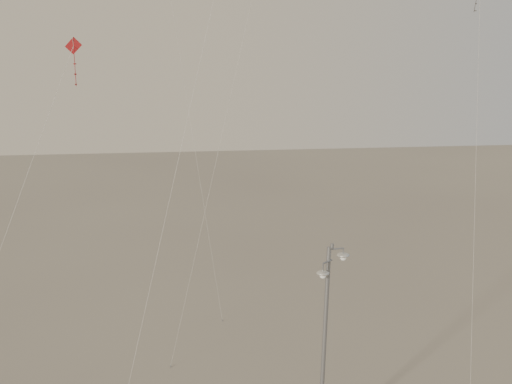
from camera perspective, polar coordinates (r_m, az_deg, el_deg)
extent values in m
cylinder|color=gray|center=(30.38, 5.46, -12.37)|extent=(0.42, 0.18, 8.81)
cylinder|color=gray|center=(28.82, 6.11, -4.30)|extent=(0.14, 0.14, 0.18)
cylinder|color=gray|center=(28.97, 6.55, -4.53)|extent=(0.50, 0.16, 0.07)
cylinder|color=gray|center=(29.11, 7.00, -4.76)|extent=(0.06, 0.06, 0.30)
ellipsoid|color=beige|center=(29.16, 6.99, -5.04)|extent=(0.52, 0.52, 0.18)
cylinder|color=gray|center=(28.77, 5.74, -5.58)|extent=(0.49, 0.45, 0.07)
cylinder|color=gray|center=(28.60, 5.38, -6.10)|extent=(0.06, 0.06, 0.40)
ellipsoid|color=beige|center=(28.67, 5.37, -6.48)|extent=(0.52, 0.52, 0.18)
cylinder|color=beige|center=(26.37, -7.13, -1.50)|extent=(5.60, 6.05, 21.56)
cylinder|color=gray|center=(38.80, -6.85, -13.68)|extent=(0.06, 0.06, 0.10)
cube|color=maroon|center=(26.83, -14.40, 11.27)|extent=(0.64, 0.25, 0.63)
cylinder|color=maroon|center=(27.01, -14.27, 9.44)|extent=(0.03, 0.19, 1.17)
cylinder|color=#292522|center=(38.57, 17.20, 14.40)|extent=(0.18, 0.05, 1.09)
cylinder|color=beige|center=(35.03, 17.13, -0.08)|extent=(2.84, 8.31, 19.56)
cylinder|color=beige|center=(40.40, -5.61, 7.71)|extent=(3.82, 0.51, 27.39)
cylinder|color=gray|center=(44.11, -2.71, -10.22)|extent=(0.06, 0.06, 0.10)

